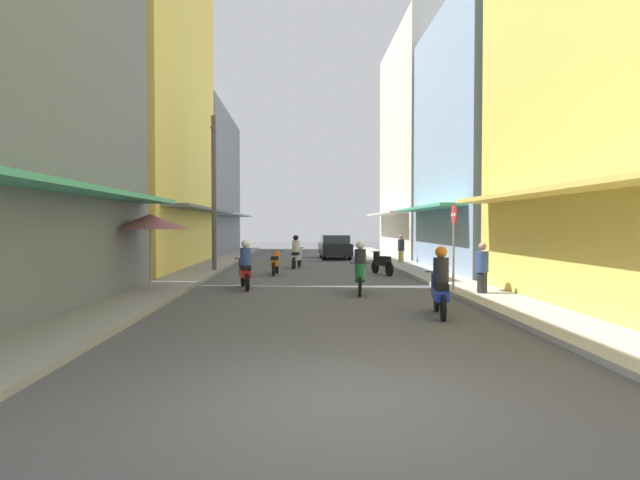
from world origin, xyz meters
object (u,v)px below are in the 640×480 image
at_px(motorbike_blue, 440,285).
at_px(utility_pole, 214,193).
at_px(pedestrian_crossing, 401,250).
at_px(motorbike_orange, 276,262).
at_px(street_sign_no_entry, 454,236).
at_px(motorbike_silver, 297,253).
at_px(vendor_umbrella, 150,222).
at_px(motorbike_red, 245,267).
at_px(motorbike_green, 360,270).
at_px(pedestrian_far, 482,270).
at_px(parked_car, 335,247).
at_px(motorbike_black, 382,262).

distance_m(motorbike_blue, utility_pole, 13.25).
bearing_deg(pedestrian_crossing, motorbike_orange, -139.90).
relative_size(pedestrian_crossing, street_sign_no_entry, 0.59).
distance_m(motorbike_blue, motorbike_silver, 13.60).
relative_size(pedestrian_crossing, vendor_umbrella, 0.66).
xyz_separation_m(motorbike_silver, motorbike_red, (-1.60, -8.02, 0.00)).
distance_m(motorbike_green, vendor_umbrella, 6.46).
xyz_separation_m(pedestrian_far, utility_pole, (-8.85, 8.02, 2.67)).
relative_size(vendor_umbrella, utility_pole, 0.35).
xyz_separation_m(pedestrian_far, street_sign_no_entry, (-0.64, 0.63, 0.95)).
distance_m(motorbike_red, parked_car, 15.36).
bearing_deg(motorbike_orange, street_sign_no_entry, -49.00).
bearing_deg(motorbike_green, street_sign_no_entry, -4.85).
relative_size(parked_car, pedestrian_far, 2.68).
height_order(motorbike_blue, motorbike_green, same).
height_order(motorbike_black, motorbike_silver, motorbike_silver).
relative_size(motorbike_silver, pedestrian_far, 1.15).
height_order(motorbike_red, street_sign_no_entry, street_sign_no_entry).
bearing_deg(motorbike_green, utility_pole, 127.47).
bearing_deg(parked_car, pedestrian_far, -79.89).
relative_size(motorbike_black, parked_car, 0.42).
relative_size(parked_car, utility_pole, 0.62).
bearing_deg(pedestrian_far, motorbike_green, 165.58).
relative_size(motorbike_orange, motorbike_red, 1.02).
bearing_deg(motorbike_silver, motorbike_blue, -76.00).
bearing_deg(motorbike_green, pedestrian_far, -14.42).
bearing_deg(pedestrian_far, motorbike_silver, 117.57).
relative_size(motorbike_blue, pedestrian_crossing, 1.16).
height_order(motorbike_black, motorbike_red, motorbike_red).
xyz_separation_m(motorbike_blue, motorbike_red, (-4.89, 5.18, 0.00)).
distance_m(motorbike_blue, motorbike_green, 4.10).
height_order(motorbike_black, street_sign_no_entry, street_sign_no_entry).
relative_size(motorbike_orange, vendor_umbrella, 0.76).
distance_m(motorbike_green, motorbike_black, 6.16).
bearing_deg(parked_car, vendor_umbrella, -112.78).
bearing_deg(parked_car, motorbike_silver, -108.48).
height_order(motorbike_black, vendor_umbrella, vendor_umbrella).
bearing_deg(motorbike_green, vendor_umbrella, 176.17).
xyz_separation_m(parked_car, pedestrian_crossing, (3.13, -4.75, 0.04)).
xyz_separation_m(motorbike_orange, vendor_umbrella, (-3.48, -5.71, 1.64)).
xyz_separation_m(motorbike_silver, pedestrian_far, (5.32, -10.19, 0.07)).
relative_size(pedestrian_far, vendor_umbrella, 0.65).
bearing_deg(motorbike_red, pedestrian_far, -17.42).
bearing_deg(motorbike_orange, utility_pole, 159.21).
height_order(motorbike_blue, utility_pole, utility_pole).
height_order(pedestrian_far, pedestrian_crossing, pedestrian_crossing).
bearing_deg(vendor_umbrella, street_sign_no_entry, -4.14).
relative_size(motorbike_black, utility_pole, 0.26).
distance_m(motorbike_black, motorbike_silver, 4.89).
height_order(motorbike_black, parked_car, parked_car).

